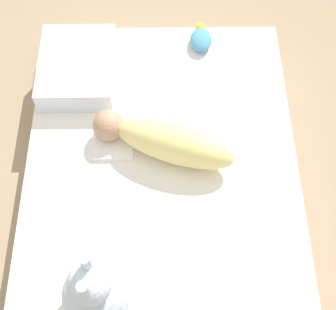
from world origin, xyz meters
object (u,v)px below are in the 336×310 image
swaddled_baby (164,141)px  pillow (78,67)px  turtle_plush (201,39)px  bunny_plush (95,292)px

swaddled_baby → pillow: (0.38, 0.37, -0.03)m
pillow → turtle_plush: 0.57m
swaddled_baby → bunny_plush: size_ratio=1.46×
swaddled_baby → turtle_plush: size_ratio=3.35×
pillow → swaddled_baby: bearing=-136.1°
bunny_plush → turtle_plush: bunny_plush is taller
pillow → bunny_plush: bearing=-171.2°
pillow → bunny_plush: 0.98m
swaddled_baby → bunny_plush: (-0.58, 0.22, 0.06)m
pillow → turtle_plush: pillow is taller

